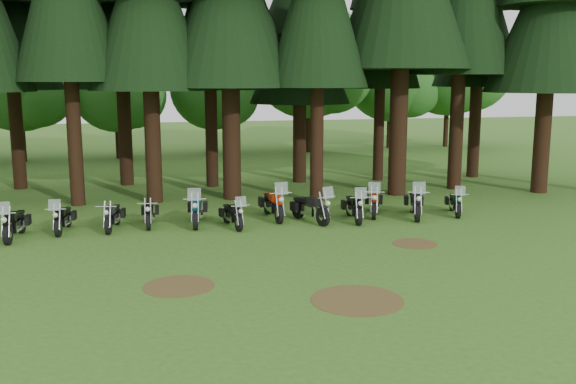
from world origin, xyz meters
The scene contains 23 objects.
ground centered at (0.00, 0.00, 0.00)m, with size 120.00×120.00×0.00m, color #335E20.
pine_back_4 centered at (4.04, 13.25, 8.25)m, with size 4.94×4.94×13.78m.
decid_2 centered at (-10.43, 24.78, 4.95)m, with size 6.72×6.53×8.40m.
decid_3 centered at (-4.71, 25.13, 4.51)m, with size 6.12×5.95×7.65m.
decid_4 centered at (1.58, 26.32, 4.37)m, with size 5.93×5.76×7.41m.
decid_5 centered at (8.29, 25.71, 6.23)m, with size 8.45×8.21×10.56m.
decid_6 centered at (14.85, 27.01, 5.20)m, with size 7.06×6.86×8.82m.
decid_7 centered at (19.46, 26.83, 6.22)m, with size 8.44×8.20×10.55m.
dirt_patch_0 centered at (-3.00, -2.00, 0.01)m, with size 1.80×1.80×0.01m, color #4C3D1E.
dirt_patch_1 centered at (4.50, 0.50, 0.01)m, with size 1.40×1.40×0.01m, color #4C3D1E.
dirt_patch_2 centered at (1.00, -4.00, 0.01)m, with size 2.20×2.20×0.01m, color #4C3D1E.
motorcycle_0 centered at (-7.82, 4.08, 0.48)m, with size 0.52×2.27×1.43m.
motorcycle_1 centered at (-6.40, 4.74, 0.44)m, with size 0.52×2.08×1.30m.
motorcycle_2 centered at (-4.77, 4.74, 0.43)m, with size 0.48×2.07×0.84m.
motorcycle_3 centered at (-3.53, 5.03, 0.42)m, with size 0.35×2.05×0.83m.
motorcycle_4 centered at (-1.90, 4.79, 0.50)m, with size 0.65×2.40×1.51m.
motorcycle_5 centered at (-0.72, 4.08, 0.42)m, with size 0.56×2.00×1.25m.
motorcycle_6 centered at (0.94, 5.08, 0.52)m, with size 0.47×2.46×1.55m.
motorcycle_7 centered at (2.13, 4.24, 0.48)m, with size 1.02×2.26×1.45m.
motorcycle_8 centered at (3.73, 4.08, 0.47)m, with size 0.56×2.25×1.41m.
motorcycle_9 centered at (4.79, 4.84, 0.48)m, with size 1.08×2.23×1.44m.
motorcycle_10 centered at (6.16, 4.13, 0.51)m, with size 1.07×2.38×1.53m.
motorcycle_11 centered at (7.85, 4.24, 0.42)m, with size 0.88×1.97×1.26m.
Camera 1 is at (-3.90, -17.56, 5.12)m, focal length 40.00 mm.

